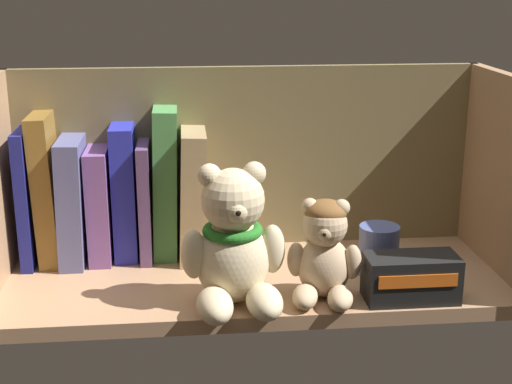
% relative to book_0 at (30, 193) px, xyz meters
% --- Properties ---
extents(shelf_board, '(0.68, 0.26, 0.02)m').
position_rel_book_0_xyz_m(shelf_board, '(0.32, -0.11, -0.11)').
color(shelf_board, '#A87F5B').
rests_on(shelf_board, ground).
extents(shelf_back_panel, '(0.71, 0.01, 0.29)m').
position_rel_book_0_xyz_m(shelf_back_panel, '(0.32, 0.03, 0.03)').
color(shelf_back_panel, olive).
rests_on(shelf_back_panel, ground).
extents(shelf_side_panel_right, '(0.02, 0.28, 0.29)m').
position_rel_book_0_xyz_m(shelf_side_panel_right, '(0.67, -0.11, 0.03)').
color(shelf_side_panel_right, '#A87F5B').
rests_on(shelf_side_panel_right, ground).
extents(book_0, '(0.02, 0.14, 0.20)m').
position_rel_book_0_xyz_m(book_0, '(0.00, 0.00, 0.00)').
color(book_0, navy).
rests_on(book_0, shelf_board).
extents(book_1, '(0.03, 0.12, 0.22)m').
position_rel_book_0_xyz_m(book_1, '(0.03, 0.00, 0.01)').
color(book_1, brown).
rests_on(book_1, shelf_board).
extents(book_2, '(0.04, 0.15, 0.18)m').
position_rel_book_0_xyz_m(book_2, '(0.06, 0.00, -0.01)').
color(book_2, '#535583').
rests_on(book_2, shelf_board).
extents(book_3, '(0.03, 0.12, 0.17)m').
position_rel_book_0_xyz_m(book_3, '(0.10, 0.00, -0.02)').
color(book_3, '#764B8A').
rests_on(book_3, shelf_board).
extents(book_4, '(0.03, 0.10, 0.20)m').
position_rel_book_0_xyz_m(book_4, '(0.14, 0.00, 0.00)').
color(book_4, '#262BAA').
rests_on(book_4, shelf_board).
extents(book_5, '(0.02, 0.12, 0.17)m').
position_rel_book_0_xyz_m(book_5, '(0.17, 0.00, -0.01)').
color(book_5, '#583D65').
rests_on(book_5, shelf_board).
extents(book_6, '(0.04, 0.10, 0.22)m').
position_rel_book_0_xyz_m(book_6, '(0.20, 0.00, 0.01)').
color(book_6, '#498A47').
rests_on(book_6, shelf_board).
extents(book_7, '(0.04, 0.14, 0.19)m').
position_rel_book_0_xyz_m(book_7, '(0.23, 0.00, -0.00)').
color(book_7, tan).
rests_on(book_7, shelf_board).
extents(teddy_bear_larger, '(0.13, 0.14, 0.18)m').
position_rel_book_0_xyz_m(teddy_bear_larger, '(0.28, -0.19, -0.02)').
color(teddy_bear_larger, beige).
rests_on(teddy_bear_larger, shelf_board).
extents(teddy_bear_smaller, '(0.10, 0.10, 0.13)m').
position_rel_book_0_xyz_m(teddy_bear_smaller, '(0.40, -0.18, -0.04)').
color(teddy_bear_smaller, tan).
rests_on(teddy_bear_smaller, shelf_board).
extents(pillar_candle, '(0.06, 0.06, 0.07)m').
position_rel_book_0_xyz_m(pillar_candle, '(0.49, -0.12, -0.06)').
color(pillar_candle, '#4C5B99').
rests_on(pillar_candle, shelf_board).
extents(small_product_box, '(0.12, 0.06, 0.06)m').
position_rel_book_0_xyz_m(small_product_box, '(0.51, -0.20, -0.07)').
color(small_product_box, black).
rests_on(small_product_box, shelf_board).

